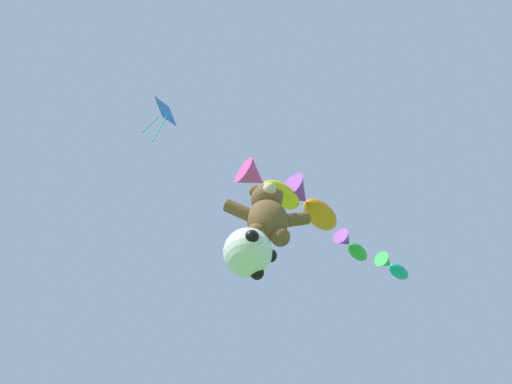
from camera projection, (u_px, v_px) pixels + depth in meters
teddy_bear_kite at (267, 213)px, 8.37m from camera, size 2.17×0.95×2.20m
soccer_ball_kite at (248, 252)px, 6.88m from camera, size 1.10×1.10×1.01m
fish_kite_goldfin at (267, 186)px, 10.87m from camera, size 2.38×1.75×0.95m
fish_kite_tangerine at (309, 204)px, 11.76m from camera, size 2.52×2.18×1.11m
fish_kite_emerald at (351, 246)px, 12.86m from camera, size 1.64×1.41×0.68m
fish_kite_teal at (392, 267)px, 13.52m from camera, size 1.67×1.28×0.67m
diamond_kite at (164, 114)px, 10.83m from camera, size 0.77×0.87×2.75m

